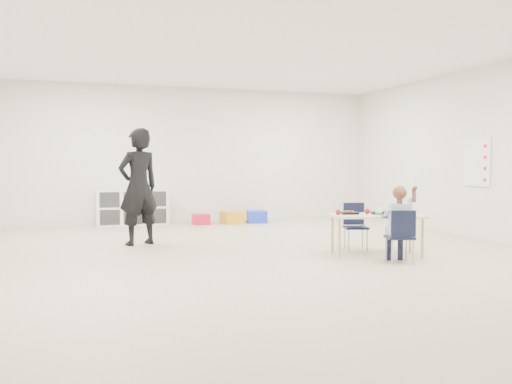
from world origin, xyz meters
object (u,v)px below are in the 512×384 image
object	(u,v)px
child	(400,221)
adult	(138,187)
table	(376,235)
cubby_shelf	(133,207)
chair_near	(400,236)

from	to	relation	value
child	adult	distance (m)	3.84
table	cubby_shelf	world-z (taller)	cubby_shelf
chair_near	child	distance (m)	0.19
child	adult	world-z (taller)	adult
chair_near	cubby_shelf	xyz separation A→B (m)	(-2.73, 5.24, 0.02)
child	table	bearing A→B (deg)	106.12
adult	child	bearing A→B (deg)	115.98
child	cubby_shelf	distance (m)	5.91
cubby_shelf	adult	size ratio (longest dim) A/B	0.80
table	chair_near	bearing A→B (deg)	-73.88
table	cubby_shelf	size ratio (longest dim) A/B	0.94
chair_near	cubby_shelf	distance (m)	5.90
chair_near	adult	bearing A→B (deg)	154.49
table	adult	size ratio (longest dim) A/B	0.75
cubby_shelf	chair_near	bearing A→B (deg)	-62.47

